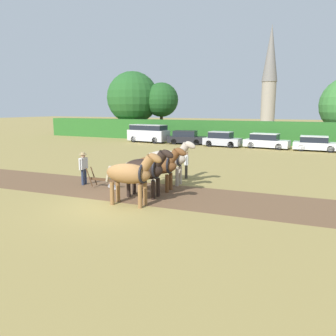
{
  "coord_description": "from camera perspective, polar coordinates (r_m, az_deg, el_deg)",
  "views": [
    {
      "loc": [
        7.72,
        -10.99,
        4.02
      ],
      "look_at": [
        0.94,
        3.51,
        1.1
      ],
      "focal_mm": 35.0,
      "sensor_mm": 36.0,
      "label": 1
    }
  ],
  "objects": [
    {
      "name": "farmer_at_plow",
      "position": [
        17.91,
        -14.51,
        0.38
      ],
      "size": [
        0.44,
        0.68,
        1.74
      ],
      "rotation": [
        0.0,
        0.0,
        -0.02
      ],
      "color": "#28334C",
      "rests_on": "ground"
    },
    {
      "name": "parked_car_center",
      "position": [
        34.94,
        16.69,
        4.5
      ],
      "size": [
        4.59,
        2.16,
        1.51
      ],
      "rotation": [
        0.0,
        0.0,
        -0.09
      ],
      "color": "silver",
      "rests_on": "ground"
    },
    {
      "name": "parked_car_center_right",
      "position": [
        34.39,
        24.27,
        3.88
      ],
      "size": [
        4.1,
        1.89,
        1.43
      ],
      "rotation": [
        0.0,
        0.0,
        0.01
      ],
      "color": "silver",
      "rests_on": "ground"
    },
    {
      "name": "tree_far_left",
      "position": [
        48.16,
        -6.14,
        12.07
      ],
      "size": [
        7.38,
        7.38,
        9.22
      ],
      "color": "#423323",
      "rests_on": "ground"
    },
    {
      "name": "plow",
      "position": [
        16.98,
        -10.93,
        -2.43
      ],
      "size": [
        1.72,
        0.48,
        1.13
      ],
      "rotation": [
        0.0,
        0.0,
        0.05
      ],
      "color": "#4C331E",
      "rests_on": "ground"
    },
    {
      "name": "tree_left",
      "position": [
        46.96,
        -1.16,
        11.76
      ],
      "size": [
        4.77,
        4.77,
        7.6
      ],
      "color": "#4C3823",
      "rests_on": "ground"
    },
    {
      "name": "hedgerow",
      "position": [
        39.41,
        13.8,
        6.07
      ],
      "size": [
        58.24,
        1.59,
        2.58
      ],
      "primitive_type": "cube",
      "color": "#286023",
      "rests_on": "ground"
    },
    {
      "name": "draft_horse_lead_left",
      "position": [
        13.68,
        -6.53,
        -1.03
      ],
      "size": [
        2.7,
        0.99,
        2.34
      ],
      "rotation": [
        0.0,
        0.0,
        0.05
      ],
      "color": "brown",
      "rests_on": "ground"
    },
    {
      "name": "parked_car_left",
      "position": [
        37.62,
        3.2,
        5.31
      ],
      "size": [
        4.41,
        2.32,
        1.53
      ],
      "rotation": [
        0.0,
        0.0,
        0.13
      ],
      "color": "black",
      "rests_on": "ground"
    },
    {
      "name": "ground_plane",
      "position": [
        14.02,
        -9.66,
        -6.47
      ],
      "size": [
        240.0,
        240.0,
        0.0
      ],
      "primitive_type": "plane",
      "color": "#998447"
    },
    {
      "name": "draft_horse_trail_right",
      "position": [
        17.41,
        0.05,
        1.65
      ],
      "size": [
        2.87,
        1.02,
        2.44
      ],
      "rotation": [
        0.0,
        0.0,
        0.05
      ],
      "color": "#B2A38E",
      "rests_on": "ground"
    },
    {
      "name": "church_spire",
      "position": [
        76.6,
        17.29,
        15.34
      ],
      "size": [
        3.33,
        3.33,
        21.6
      ],
      "color": "gray",
      "rests_on": "ground"
    },
    {
      "name": "draft_horse_trail_left",
      "position": [
        16.16,
        -1.81,
        0.5
      ],
      "size": [
        2.84,
        1.03,
        2.26
      ],
      "rotation": [
        0.0,
        0.0,
        0.05
      ],
      "color": "brown",
      "rests_on": "ground"
    },
    {
      "name": "parked_car_center_left",
      "position": [
        35.47,
        9.36,
        4.93
      ],
      "size": [
        3.99,
        1.99,
        1.6
      ],
      "rotation": [
        0.0,
        0.0,
        -0.07
      ],
      "color": "#A8A8B2",
      "rests_on": "ground"
    },
    {
      "name": "parked_van",
      "position": [
        39.54,
        -3.45,
        6.07
      ],
      "size": [
        5.12,
        2.45,
        2.11
      ],
      "rotation": [
        0.0,
        0.0,
        -0.1
      ],
      "color": "#BCBCC1",
      "rests_on": "ground"
    },
    {
      "name": "plowed_furrow_strip",
      "position": [
        18.01,
        -15.47,
        -2.93
      ],
      "size": [
        28.36,
        5.51,
        0.01
      ],
      "primitive_type": "cube",
      "rotation": [
        0.0,
        0.0,
        0.05
      ],
      "color": "brown",
      "rests_on": "ground"
    },
    {
      "name": "farmer_beside_team",
      "position": [
        18.97,
        3.21,
        1.06
      ],
      "size": [
        0.42,
        0.63,
        1.66
      ],
      "rotation": [
        0.0,
        0.0,
        0.28
      ],
      "color": "#38332D",
      "rests_on": "ground"
    },
    {
      "name": "draft_horse_lead_right",
      "position": [
        14.91,
        -3.99,
        -0.19
      ],
      "size": [
        2.61,
        1.1,
        2.33
      ],
      "rotation": [
        0.0,
        0.0,
        0.05
      ],
      "color": "black",
      "rests_on": "ground"
    }
  ]
}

